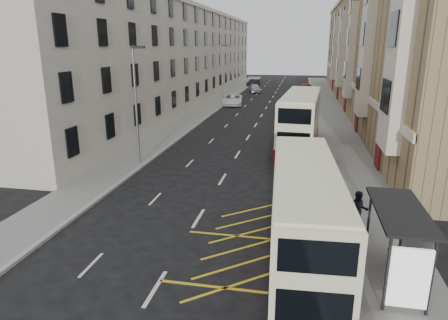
% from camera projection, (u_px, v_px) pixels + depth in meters
% --- Properties ---
extents(ground, '(200.00, 200.00, 0.00)m').
position_uv_depth(ground, '(173.00, 260.00, 15.87)').
color(ground, black).
rests_on(ground, ground).
extents(pavement_right, '(4.00, 120.00, 0.15)m').
position_uv_depth(pavement_right, '(332.00, 123.00, 42.64)').
color(pavement_right, slate).
rests_on(pavement_right, ground).
extents(pavement_left, '(3.00, 120.00, 0.15)m').
position_uv_depth(pavement_left, '(192.00, 118.00, 45.50)').
color(pavement_left, slate).
rests_on(pavement_left, ground).
extents(kerb_right, '(0.25, 120.00, 0.15)m').
position_uv_depth(kerb_right, '(313.00, 123.00, 43.01)').
color(kerb_right, '#989892').
rests_on(kerb_right, ground).
extents(kerb_left, '(0.25, 120.00, 0.15)m').
position_uv_depth(kerb_left, '(205.00, 119.00, 45.22)').
color(kerb_left, '#989892').
rests_on(kerb_left, ground).
extents(road_markings, '(10.00, 110.00, 0.01)m').
position_uv_depth(road_markings, '(269.00, 103.00, 58.27)').
color(road_markings, silver).
rests_on(road_markings, ground).
extents(terrace_right, '(10.75, 79.00, 15.25)m').
position_uv_depth(terrace_right, '(382.00, 50.00, 53.77)').
color(terrace_right, '#8F7B53').
rests_on(terrace_right, ground).
extents(terrace_left, '(9.18, 79.00, 13.25)m').
position_uv_depth(terrace_left, '(181.00, 56.00, 59.40)').
color(terrace_left, beige).
rests_on(terrace_left, ground).
extents(bus_shelter, '(1.65, 4.25, 2.70)m').
position_uv_depth(bus_shelter, '(405.00, 234.00, 13.36)').
color(bus_shelter, black).
rests_on(bus_shelter, pavement_right).
extents(guard_railing, '(0.06, 6.56, 1.01)m').
position_uv_depth(guard_railing, '(328.00, 198.00, 19.89)').
color(guard_railing, red).
rests_on(guard_railing, pavement_right).
extents(street_lamp_near, '(0.93, 0.18, 8.00)m').
position_uv_depth(street_lamp_near, '(136.00, 99.00, 27.05)').
color(street_lamp_near, slate).
rests_on(street_lamp_near, pavement_left).
extents(street_lamp_far, '(0.93, 0.18, 8.00)m').
position_uv_depth(street_lamp_far, '(223.00, 71.00, 55.32)').
color(street_lamp_far, slate).
rests_on(street_lamp_far, pavement_left).
extents(double_decker_front, '(2.86, 10.18, 4.02)m').
position_uv_depth(double_decker_front, '(304.00, 217.00, 14.85)').
color(double_decker_front, '#F6F0BF').
rests_on(double_decker_front, ground).
extents(double_decker_rear, '(3.36, 11.52, 4.54)m').
position_uv_depth(double_decker_rear, '(300.00, 121.00, 31.95)').
color(double_decker_rear, '#F6F0BF').
rests_on(double_decker_rear, ground).
extents(pedestrian_near, '(0.78, 0.74, 1.79)m').
position_uv_depth(pedestrian_near, '(353.00, 260.00, 13.82)').
color(pedestrian_near, black).
rests_on(pedestrian_near, pavement_right).
extents(pedestrian_mid, '(0.88, 0.69, 1.78)m').
position_uv_depth(pedestrian_mid, '(359.00, 210.00, 17.98)').
color(pedestrian_mid, black).
rests_on(pedestrian_mid, pavement_right).
extents(pedestrian_far, '(1.04, 0.65, 1.64)m').
position_uv_depth(pedestrian_far, '(338.00, 239.00, 15.45)').
color(pedestrian_far, black).
rests_on(pedestrian_far, pavement_right).
extents(white_van, '(3.25, 5.91, 1.57)m').
position_uv_depth(white_van, '(233.00, 99.00, 55.79)').
color(white_van, silver).
rests_on(white_van, ground).
extents(car_silver, '(2.81, 4.65, 1.48)m').
position_uv_depth(car_silver, '(255.00, 88.00, 70.47)').
color(car_silver, '#9EA1A6').
rests_on(car_silver, ground).
extents(car_dark, '(2.47, 4.43, 1.38)m').
position_uv_depth(car_dark, '(253.00, 83.00, 80.79)').
color(car_dark, black).
rests_on(car_dark, ground).
extents(car_red, '(2.88, 5.39, 1.49)m').
position_uv_depth(car_red, '(306.00, 88.00, 71.37)').
color(car_red, '#A9150E').
rests_on(car_red, ground).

